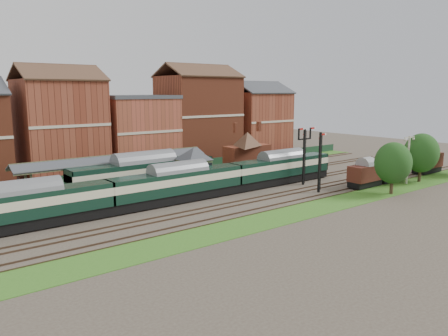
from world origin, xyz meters
TOP-DOWN VIEW (x-y plane):
  - ground at (0.00, 0.00)m, footprint 160.00×160.00m
  - grass_back at (0.00, 16.00)m, footprint 90.00×4.50m
  - grass_front at (0.00, -12.00)m, footprint 90.00×5.00m
  - fence at (0.00, 18.00)m, footprint 90.00×0.12m
  - platform at (-5.00, 9.75)m, footprint 55.00×3.40m
  - signal_box at (-3.00, 3.25)m, footprint 5.40×5.40m
  - brick_hut at (5.00, 3.25)m, footprint 3.20×2.64m
  - station_building at (12.00, 9.75)m, footprint 8.10×8.10m
  - canopy at (-11.00, 9.75)m, footprint 26.00×3.89m
  - semaphore_bracket at (12.04, -2.50)m, footprint 3.60×0.25m
  - semaphore_siding at (10.02, -7.00)m, footprint 1.23×0.25m
  - yard_lamp at (24.00, -11.50)m, footprint 2.60×0.22m
  - town_backdrop at (-0.18, 25.00)m, footprint 69.00×10.00m
  - dmu_train at (-7.49, 0.00)m, footprint 52.73×2.77m
  - platform_railcar at (-8.59, 6.50)m, footprint 19.81×3.12m
  - goods_van_a at (23.62, -9.00)m, footprint 5.72×2.48m
  - goods_van_b at (17.50, -9.00)m, footprint 5.39×2.34m
  - goods_van_c at (34.70, -9.00)m, footprint 5.71×2.48m
  - tree_near at (26.97, -11.85)m, footprint 5.00×5.00m
  - tree_far at (16.61, -13.57)m, footprint 4.68×4.68m

SIDE VIEW (x-z plane):
  - ground at x=0.00m, z-range 0.00..0.00m
  - grass_back at x=0.00m, z-range 0.00..0.06m
  - grass_front at x=0.00m, z-range 0.00..0.06m
  - platform at x=-5.00m, z-range 0.00..1.00m
  - fence at x=0.00m, z-range 0.00..1.50m
  - brick_hut at x=5.00m, z-range -0.28..2.67m
  - goods_van_b at x=17.50m, z-range 0.24..3.51m
  - goods_van_c at x=34.70m, z-range 0.25..3.71m
  - goods_van_a at x=23.62m, z-range 0.25..3.72m
  - dmu_train at x=-7.49m, z-range 0.35..4.40m
  - platform_railcar at x=-8.59m, z-range 0.37..4.93m
  - signal_box at x=-3.00m, z-range 0.19..6.19m
  - station_building at x=12.00m, z-range 1.01..6.91m
  - yard_lamp at x=24.00m, z-range 0.49..7.49m
  - tree_far at x=16.61m, z-range 0.71..7.54m
  - semaphore_siding at x=10.02m, z-range 0.16..8.16m
  - tree_near at x=26.97m, z-range 0.73..7.96m
  - canopy at x=-11.00m, z-range 2.54..6.62m
  - semaphore_bracket at x=12.04m, z-range 0.54..8.72m
  - town_backdrop at x=-0.18m, z-range -1.00..15.00m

